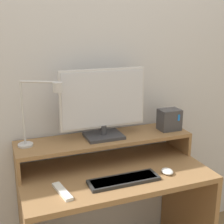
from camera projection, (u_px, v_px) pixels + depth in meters
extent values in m
cube|color=silver|center=(95.00, 67.00, 1.90)|extent=(6.00, 0.05, 2.50)
cube|color=olive|center=(114.00, 173.00, 1.76)|extent=(1.05, 0.57, 0.03)
cube|color=olive|center=(186.00, 209.00, 2.04)|extent=(0.03, 0.57, 0.67)
cube|color=olive|center=(17.00, 164.00, 1.70)|extent=(0.02, 0.27, 0.13)
cube|color=olive|center=(178.00, 140.00, 2.06)|extent=(0.02, 0.27, 0.13)
cube|color=olive|center=(105.00, 139.00, 1.86)|extent=(1.05, 0.27, 0.02)
cube|color=#38383D|center=(104.00, 136.00, 1.86)|extent=(0.22, 0.17, 0.02)
cylinder|color=#38383D|center=(104.00, 130.00, 1.85)|extent=(0.04, 0.04, 0.06)
cube|color=silver|center=(103.00, 99.00, 1.80)|extent=(0.51, 0.02, 0.35)
cube|color=silver|center=(104.00, 99.00, 1.79)|extent=(0.49, 0.01, 0.32)
cylinder|color=silver|center=(25.00, 145.00, 1.72)|extent=(0.08, 0.08, 0.01)
cylinder|color=silver|center=(23.00, 114.00, 1.67)|extent=(0.01, 0.01, 0.35)
cylinder|color=silver|center=(39.00, 82.00, 1.62)|extent=(0.18, 0.10, 0.01)
cylinder|color=silver|center=(58.00, 87.00, 1.61)|extent=(0.05, 0.05, 0.05)
cube|color=#3D3D42|center=(169.00, 120.00, 1.97)|extent=(0.13, 0.10, 0.13)
cube|color=#1972F2|center=(179.00, 118.00, 1.93)|extent=(0.01, 0.00, 0.04)
cube|color=#282828|center=(124.00, 180.00, 1.64)|extent=(0.38, 0.12, 0.02)
cube|color=black|center=(124.00, 179.00, 1.63)|extent=(0.35, 0.09, 0.01)
ellipsoid|color=white|center=(167.00, 171.00, 1.72)|extent=(0.06, 0.08, 0.03)
cube|color=white|center=(62.00, 191.00, 1.53)|extent=(0.07, 0.19, 0.02)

